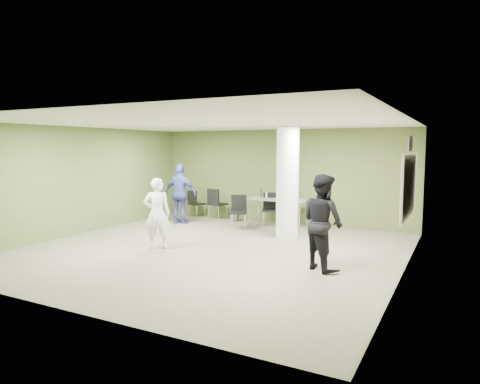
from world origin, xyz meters
The scene contains 17 objects.
floor centered at (0.00, 0.00, 0.00)m, with size 8.00×8.00×0.00m, color #595946.
ceiling centered at (0.00, 0.00, 2.80)m, with size 8.00×8.00×0.00m, color white.
wall_back centered at (0.00, 4.00, 1.40)m, with size 8.00×0.02×2.80m, color #4F602D.
wall_left centered at (-4.00, 0.00, 1.40)m, with size 0.02×8.00×2.80m, color #4F602D.
wall_right_cream centered at (4.00, 0.00, 1.40)m, with size 0.02×8.00×2.80m, color beige.
column centered at (1.00, 2.00, 1.40)m, with size 0.56×0.56×2.80m, color silver.
whiteboard centered at (3.92, 1.20, 1.50)m, with size 0.05×2.30×1.30m.
wall_clock centered at (3.92, 1.20, 2.35)m, with size 0.06×0.32×0.32m.
folding_table centered at (0.20, 3.30, 0.76)m, with size 1.72×0.78×1.06m.
wastebasket centered at (-1.30, 3.50, 0.16)m, with size 0.28×0.28×0.32m, color #4C4C4C.
chair_back_left centered at (-2.79, 3.52, 0.51)m, with size 0.53×0.53×0.88m.
chair_back_right centered at (-1.98, 3.50, 0.57)m, with size 0.56×0.56×0.98m.
chair_table_left centered at (-0.68, 2.57, 0.54)m, with size 0.61×0.61×0.93m.
chair_table_right centered at (-0.01, 3.30, 0.56)m, with size 0.62×0.62×0.96m.
woman_white centered at (-1.15, -0.46, 0.80)m, with size 0.58×0.38×1.60m, color white.
man_black centered at (2.61, -0.36, 0.90)m, with size 0.87×0.68×1.79m, color black.
man_blue centered at (-2.53, 2.37, 0.89)m, with size 1.05×0.44×1.78m, color #3A4390.
Camera 1 is at (4.86, -7.99, 2.27)m, focal length 32.00 mm.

